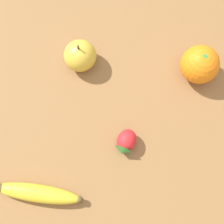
{
  "coord_description": "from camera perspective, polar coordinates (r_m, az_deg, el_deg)",
  "views": [
    {
      "loc": [
        0.11,
        0.05,
        0.69
      ],
      "look_at": [
        -0.08,
        0.05,
        0.03
      ],
      "focal_mm": 50.0,
      "sensor_mm": 36.0,
      "label": 1
    }
  ],
  "objects": [
    {
      "name": "ground_plane",
      "position": [
        0.7,
        -4.25,
        -6.73
      ],
      "size": [
        3.0,
        3.0,
        0.0
      ],
      "primitive_type": "plane",
      "color": "olive"
    },
    {
      "name": "orange",
      "position": [
        0.74,
        15.74,
        8.35
      ],
      "size": [
        0.09,
        0.09,
        0.09
      ],
      "color": "orange",
      "rests_on": "ground_plane"
    },
    {
      "name": "banana",
      "position": [
        0.69,
        -13.63,
        -14.23
      ],
      "size": [
        0.06,
        0.2,
        0.04
      ],
      "rotation": [
        0.0,
        0.0,
        4.59
      ],
      "color": "yellow",
      "rests_on": "ground_plane"
    },
    {
      "name": "apple",
      "position": [
        0.73,
        -5.85,
        10.21
      ],
      "size": [
        0.08,
        0.08,
        0.08
      ],
      "color": "gold",
      "rests_on": "ground_plane"
    },
    {
      "name": "strawberry",
      "position": [
        0.68,
        2.56,
        -5.57
      ],
      "size": [
        0.07,
        0.06,
        0.04
      ],
      "rotation": [
        0.0,
        0.0,
        5.93
      ],
      "color": "red",
      "rests_on": "ground_plane"
    }
  ]
}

